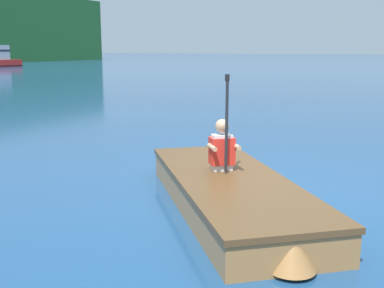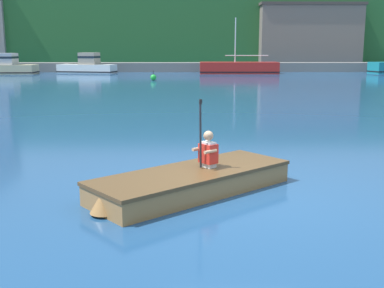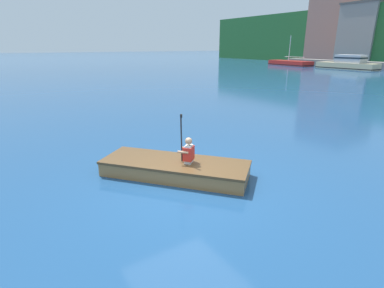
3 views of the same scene
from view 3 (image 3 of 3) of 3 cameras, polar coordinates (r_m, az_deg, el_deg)
ground_plane at (r=6.77m, az=-1.31°, el=-8.73°), size 300.00×300.00×0.00m
waterfront_warehouse_left at (r=66.36m, az=27.75°, el=20.29°), size 9.89×11.87×15.32m
waterfront_office_block_center at (r=63.68m, az=31.21°, el=17.44°), size 6.47×12.26×9.81m
moored_boat_dock_center_far at (r=47.19m, az=27.57°, el=13.40°), size 8.00×2.61×1.89m
moored_boat_dock_east_end at (r=53.01m, az=18.17°, el=14.44°), size 7.53×3.10×4.60m
rowboat_foreground at (r=7.42m, az=-3.62°, el=-4.40°), size 3.56×3.25×0.38m
person_paddler at (r=7.13m, az=-0.71°, el=-1.43°), size 0.46×0.46×1.18m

